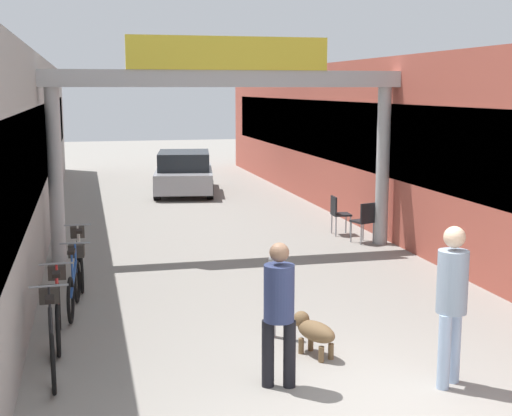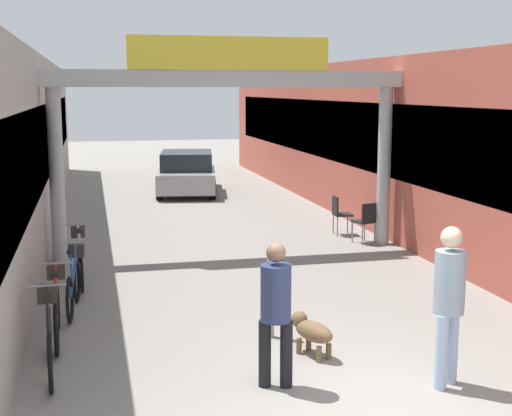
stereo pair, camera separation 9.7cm
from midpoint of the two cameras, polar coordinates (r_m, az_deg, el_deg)
The scene contains 13 objects.
storefront_right at distance 19.06m, azimuth 11.28°, elevation 5.41°, with size 3.00×26.00×3.98m.
arcade_sign_gateway at distance 14.24m, azimuth -2.00°, elevation 8.49°, with size 7.40×0.47×4.30m.
pedestrian_with_dog at distance 7.91m, azimuth 1.95°, elevation -7.82°, with size 0.43×0.43×1.65m.
pedestrian_companion at distance 8.19m, azimuth 15.52°, elevation -6.73°, with size 0.47×0.47×1.82m.
dog_on_leash at distance 9.03m, azimuth 4.73°, elevation -9.75°, with size 0.50×0.73×0.51m.
bicycle_black_nearest at distance 8.80m, azimuth -15.91°, elevation -9.82°, with size 0.46×1.69×0.98m.
bicycle_red_second at distance 9.87m, azimuth -15.39°, elevation -7.68°, with size 0.46×1.69×0.98m.
bicycle_blue_third at distance 11.09m, azimuth -14.12°, elevation -5.71°, with size 0.46×1.69×0.98m.
bicycle_silver_farthest at distance 12.57m, azimuth -13.70°, elevation -3.91°, with size 0.46×1.69×0.98m.
bollard_post_metal at distance 9.57m, azimuth 1.46°, elevation -7.06°, with size 0.10×0.10×1.12m.
cafe_chair_black_nearer at distance 15.47m, azimuth 8.99°, elevation -0.86°, with size 0.50×0.50×0.89m.
cafe_chair_black_farther at distance 16.29m, azimuth 6.86°, elevation -0.29°, with size 0.42×0.42×0.89m.
parked_car_silver at distance 22.87m, azimuth -5.43°, elevation 2.82°, with size 2.34×4.22×1.33m.
Camera 2 is at (-2.69, -6.34, 3.30)m, focal length 50.00 mm.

